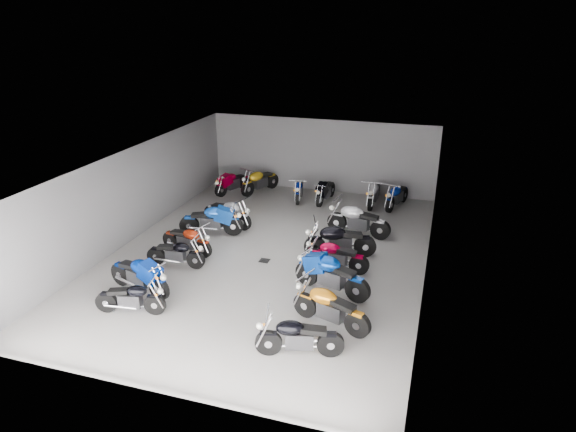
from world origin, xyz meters
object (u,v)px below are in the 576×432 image
motorcycle_back_a (232,183)px  motorcycle_back_f (397,196)px  motorcycle_right_b (330,308)px  motorcycle_right_e (339,241)px  drain_grate (264,261)px  motorcycle_back_b (260,181)px  motorcycle_left_c (176,253)px  motorcycle_right_d (336,256)px  motorcycle_back_c (299,189)px  motorcycle_left_b (140,275)px  motorcycle_back_d (325,191)px  motorcycle_right_c (331,275)px  motorcycle_left_d (187,240)px  motorcycle_back_e (374,193)px  motorcycle_right_f (358,220)px  motorcycle_left_f (228,213)px  motorcycle_left_e (212,221)px  motorcycle_left_a (131,298)px  motorcycle_right_a (298,337)px

motorcycle_back_a → motorcycle_back_f: bearing=-152.4°
motorcycle_right_b → motorcycle_right_e: (-0.61, 4.00, 0.03)m
drain_grate → motorcycle_back_b: motorcycle_back_b is taller
motorcycle_left_c → motorcycle_right_d: motorcycle_right_d is taller
motorcycle_right_e → motorcycle_right_b: bearing=170.4°
drain_grate → motorcycle_left_c: size_ratio=0.17×
motorcycle_right_b → motorcycle_back_c: size_ratio=1.12×
motorcycle_left_b → motorcycle_back_b: 9.29m
motorcycle_back_d → motorcycle_back_f: (2.94, 0.22, 0.02)m
motorcycle_right_c → motorcycle_back_a: (-6.10, 7.27, -0.09)m
motorcycle_left_d → motorcycle_back_e: bearing=154.1°
motorcycle_right_e → motorcycle_right_f: size_ratio=0.98×
motorcycle_left_f → motorcycle_back_b: (-0.22, 4.00, 0.02)m
motorcycle_right_c → motorcycle_back_a: 9.49m
motorcycle_back_d → motorcycle_back_e: (2.00, 0.23, 0.04)m
drain_grate → motorcycle_back_f: motorcycle_back_f is taller
drain_grate → motorcycle_right_b: bearing=-46.6°
motorcycle_right_e → motorcycle_right_f: motorcycle_right_e is taller
motorcycle_left_e → motorcycle_right_b: size_ratio=1.05×
motorcycle_right_b → motorcycle_back_a: motorcycle_right_b is taller
motorcycle_back_a → motorcycle_back_d: motorcycle_back_d is taller
motorcycle_left_b → motorcycle_back_c: (2.12, 8.89, -0.08)m
motorcycle_left_b → motorcycle_back_e: 10.59m
motorcycle_left_d → motorcycle_right_c: (5.10, -1.14, 0.09)m
motorcycle_left_a → motorcycle_left_c: size_ratio=0.98×
motorcycle_left_a → motorcycle_back_e: bearing=142.8°
motorcycle_left_b → motorcycle_right_b: size_ratio=1.03×
motorcycle_right_d → motorcycle_back_c: motorcycle_right_d is taller
motorcycle_left_c → motorcycle_back_b: (-0.01, 7.55, 0.08)m
motorcycle_left_d → motorcycle_back_a: size_ratio=1.05×
drain_grate → motorcycle_back_f: 7.18m
motorcycle_right_f → motorcycle_back_a: bearing=73.1°
motorcycle_left_e → motorcycle_right_c: (4.97, -2.77, 0.02)m
motorcycle_left_b → motorcycle_right_a: motorcycle_left_b is taller
motorcycle_right_b → motorcycle_back_c: bearing=39.6°
motorcycle_back_f → motorcycle_right_d: bearing=94.9°
motorcycle_back_c → motorcycle_back_d: 1.13m
motorcycle_left_b → motorcycle_left_a: bearing=36.3°
motorcycle_right_d → motorcycle_left_d: bearing=95.8°
motorcycle_right_c → motorcycle_back_a: motorcycle_right_c is taller
motorcycle_back_d → motorcycle_right_b: bearing=110.6°
motorcycle_right_e → motorcycle_left_b: bearing=110.5°
motorcycle_left_f → motorcycle_back_f: (5.79, 3.89, -0.01)m
motorcycle_left_e → motorcycle_back_e: size_ratio=1.02×
motorcycle_right_a → motorcycle_back_b: (-4.92, 10.75, 0.04)m
motorcycle_right_c → motorcycle_right_e: motorcycle_right_c is taller
motorcycle_left_d → motorcycle_back_c: motorcycle_left_d is taller
motorcycle_back_c → motorcycle_back_f: size_ratio=0.93×
motorcycle_left_d → motorcycle_right_a: 6.54m
motorcycle_right_c → motorcycle_right_d: size_ratio=1.13×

